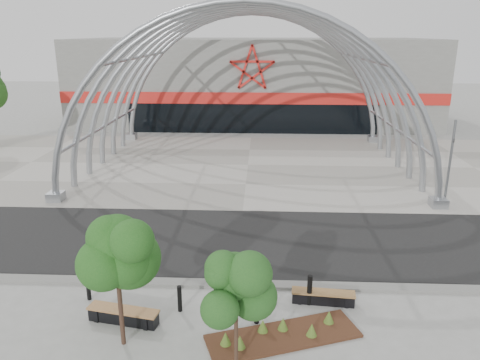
{
  "coord_description": "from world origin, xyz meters",
  "views": [
    {
      "loc": [
        0.89,
        -14.93,
        8.61
      ],
      "look_at": [
        0.0,
        4.0,
        2.6
      ],
      "focal_mm": 35.0,
      "sensor_mm": 36.0,
      "label": 1
    }
  ],
  "objects_px": {
    "street_tree_1": "(236,292)",
    "bollard_2": "(257,309)",
    "bench_0": "(124,316)",
    "bench_1": "(323,297)",
    "street_tree_0": "(116,250)",
    "signal_pole": "(450,161)"
  },
  "relations": [
    {
      "from": "street_tree_1",
      "to": "bench_0",
      "type": "bearing_deg",
      "value": 152.69
    },
    {
      "from": "street_tree_1",
      "to": "bench_0",
      "type": "xyz_separation_m",
      "value": [
        -3.6,
        1.86,
        -2.05
      ]
    },
    {
      "from": "street_tree_1",
      "to": "bollard_2",
      "type": "height_order",
      "value": "street_tree_1"
    },
    {
      "from": "street_tree_1",
      "to": "bench_1",
      "type": "bearing_deg",
      "value": 49.97
    },
    {
      "from": "street_tree_0",
      "to": "bench_0",
      "type": "bearing_deg",
      "value": 105.54
    },
    {
      "from": "signal_pole",
      "to": "bench_1",
      "type": "height_order",
      "value": "signal_pole"
    },
    {
      "from": "bench_0",
      "to": "bollard_2",
      "type": "relative_size",
      "value": 2.35
    },
    {
      "from": "street_tree_0",
      "to": "bollard_2",
      "type": "relative_size",
      "value": 4.19
    },
    {
      "from": "street_tree_0",
      "to": "street_tree_1",
      "type": "relative_size",
      "value": 1.3
    },
    {
      "from": "street_tree_1",
      "to": "street_tree_0",
      "type": "bearing_deg",
      "value": 165.93
    },
    {
      "from": "street_tree_0",
      "to": "bollard_2",
      "type": "xyz_separation_m",
      "value": [
        3.83,
        1.19,
        -2.47
      ]
    },
    {
      "from": "bench_0",
      "to": "bollard_2",
      "type": "bearing_deg",
      "value": 2.19
    },
    {
      "from": "bench_1",
      "to": "bench_0",
      "type": "bearing_deg",
      "value": -167.75
    },
    {
      "from": "bench_1",
      "to": "bollard_2",
      "type": "distance_m",
      "value": 2.52
    },
    {
      "from": "bench_0",
      "to": "bench_1",
      "type": "relative_size",
      "value": 1.1
    },
    {
      "from": "street_tree_1",
      "to": "bench_1",
      "type": "xyz_separation_m",
      "value": [
        2.71,
        3.23,
        -2.07
      ]
    },
    {
      "from": "street_tree_1",
      "to": "bench_1",
      "type": "relative_size",
      "value": 1.5
    },
    {
      "from": "street_tree_1",
      "to": "bench_1",
      "type": "height_order",
      "value": "street_tree_1"
    },
    {
      "from": "street_tree_1",
      "to": "bollard_2",
      "type": "xyz_separation_m",
      "value": [
        0.52,
        2.02,
        -1.78
      ]
    },
    {
      "from": "street_tree_0",
      "to": "bench_0",
      "type": "xyz_separation_m",
      "value": [
        -0.29,
        1.03,
        -2.74
      ]
    },
    {
      "from": "signal_pole",
      "to": "street_tree_0",
      "type": "distance_m",
      "value": 18.17
    },
    {
      "from": "signal_pole",
      "to": "street_tree_1",
      "type": "bearing_deg",
      "value": -128.24
    }
  ]
}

